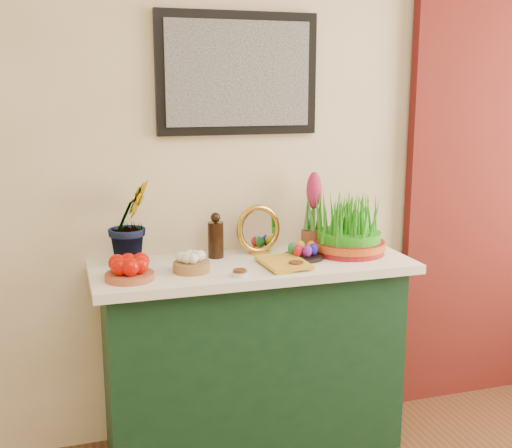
# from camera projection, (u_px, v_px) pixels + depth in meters

# --- Properties ---
(sideboard) EXTENTS (1.30, 0.45, 0.85)m
(sideboard) POSITION_uv_depth(u_px,v_px,m) (253.00, 360.00, 2.91)
(sideboard) COLOR #13351B
(sideboard) RESTS_ON ground
(tablecloth) EXTENTS (1.40, 0.55, 0.04)m
(tablecloth) POSITION_uv_depth(u_px,v_px,m) (253.00, 266.00, 2.82)
(tablecloth) COLOR white
(tablecloth) RESTS_ON sideboard
(hyacinth_green) EXTENTS (0.32, 0.31, 0.49)m
(hyacinth_green) POSITION_uv_depth(u_px,v_px,m) (130.00, 209.00, 2.74)
(hyacinth_green) COLOR #397F27
(hyacinth_green) RESTS_ON tablecloth
(apple_bowl) EXTENTS (0.23, 0.23, 0.10)m
(apple_bowl) POSITION_uv_depth(u_px,v_px,m) (129.00, 269.00, 2.55)
(apple_bowl) COLOR #A0502F
(apple_bowl) RESTS_ON tablecloth
(garlic_basket) EXTENTS (0.17, 0.17, 0.09)m
(garlic_basket) POSITION_uv_depth(u_px,v_px,m) (191.00, 263.00, 2.66)
(garlic_basket) COLOR olive
(garlic_basket) RESTS_ON tablecloth
(vinegar_cruet) EXTENTS (0.07, 0.07, 0.21)m
(vinegar_cruet) POSITION_uv_depth(u_px,v_px,m) (216.00, 238.00, 2.87)
(vinegar_cruet) COLOR black
(vinegar_cruet) RESTS_ON tablecloth
(mirror) EXTENTS (0.23, 0.10, 0.23)m
(mirror) POSITION_uv_depth(u_px,v_px,m) (258.00, 230.00, 2.95)
(mirror) COLOR gold
(mirror) RESTS_ON tablecloth
(book) EXTENTS (0.18, 0.25, 0.03)m
(book) POSITION_uv_depth(u_px,v_px,m) (264.00, 264.00, 2.71)
(book) COLOR gold
(book) RESTS_ON tablecloth
(spice_dish_left) EXTENTS (0.07, 0.07, 0.03)m
(spice_dish_left) POSITION_uv_depth(u_px,v_px,m) (240.00, 273.00, 2.60)
(spice_dish_left) COLOR silver
(spice_dish_left) RESTS_ON tablecloth
(spice_dish_right) EXTENTS (0.08, 0.08, 0.03)m
(spice_dish_right) POSITION_uv_depth(u_px,v_px,m) (296.00, 265.00, 2.71)
(spice_dish_right) COLOR silver
(spice_dish_right) RESTS_ON tablecloth
(egg_plate) EXTENTS (0.22, 0.22, 0.07)m
(egg_plate) POSITION_uv_depth(u_px,v_px,m) (304.00, 253.00, 2.86)
(egg_plate) COLOR black
(egg_plate) RESTS_ON tablecloth
(hyacinth_pink) EXTENTS (0.11, 0.11, 0.37)m
(hyacinth_pink) POSITION_uv_depth(u_px,v_px,m) (314.00, 215.00, 3.00)
(hyacinth_pink) COLOR brown
(hyacinth_pink) RESTS_ON tablecloth
(wheatgrass_sabzeh) EXTENTS (0.34, 0.34, 0.28)m
(wheatgrass_sabzeh) POSITION_uv_depth(u_px,v_px,m) (349.00, 228.00, 2.94)
(wheatgrass_sabzeh) COLOR maroon
(wheatgrass_sabzeh) RESTS_ON tablecloth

